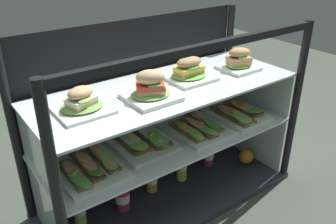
{
  "coord_description": "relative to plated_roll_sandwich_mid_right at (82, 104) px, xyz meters",
  "views": [
    {
      "loc": [
        -0.88,
        -1.2,
        1.23
      ],
      "look_at": [
        0.0,
        0.0,
        0.5
      ],
      "focal_mm": 38.25,
      "sensor_mm": 36.0,
      "label": 1
    }
  ],
  "objects": [
    {
      "name": "ground_plane",
      "position": [
        0.41,
        0.0,
        -0.66
      ],
      "size": [
        6.0,
        6.0,
        0.02
      ],
      "primitive_type": "cube",
      "color": "#40483D",
      "rests_on": "ground"
    },
    {
      "name": "case_base_deck",
      "position": [
        0.41,
        0.0,
        -0.64
      ],
      "size": [
        1.29,
        0.53,
        0.03
      ],
      "primitive_type": "cube",
      "color": "#2F2D3B",
      "rests_on": "ground"
    },
    {
      "name": "case_frame",
      "position": [
        0.41,
        0.13,
        -0.17
      ],
      "size": [
        1.29,
        0.53,
        0.88
      ],
      "color": "black",
      "rests_on": "ground"
    },
    {
      "name": "riser_lower_tier",
      "position": [
        0.41,
        0.0,
        -0.46
      ],
      "size": [
        1.22,
        0.46,
        0.33
      ],
      "color": "silver",
      "rests_on": "case_base_deck"
    },
    {
      "name": "shelf_lower_glass",
      "position": [
        0.41,
        0.0,
        -0.29
      ],
      "size": [
        1.24,
        0.48,
        0.01
      ],
      "primitive_type": "cube",
      "color": "silver",
      "rests_on": "riser_lower_tier"
    },
    {
      "name": "riser_upper_tier",
      "position": [
        0.41,
        0.0,
        -0.16
      ],
      "size": [
        1.22,
        0.46,
        0.24
      ],
      "color": "silver",
      "rests_on": "shelf_lower_glass"
    },
    {
      "name": "shelf_upper_glass",
      "position": [
        0.41,
        0.0,
        -0.04
      ],
      "size": [
        1.24,
        0.48,
        0.01
      ],
      "primitive_type": "cube",
      "color": "silver",
      "rests_on": "riser_upper_tier"
    },
    {
      "name": "plated_roll_sandwich_mid_right",
      "position": [
        0.0,
        0.0,
        0.0
      ],
      "size": [
        0.21,
        0.21,
        0.1
      ],
      "color": "white",
      "rests_on": "shelf_upper_glass"
    },
    {
      "name": "plated_roll_sandwich_far_right",
      "position": [
        0.28,
        -0.06,
        0.01
      ],
      "size": [
        0.2,
        0.2,
        0.13
      ],
      "color": "white",
      "rests_on": "shelf_upper_glass"
    },
    {
      "name": "plated_roll_sandwich_left_of_center",
      "position": [
        0.55,
        0.02,
        0.01
      ],
      "size": [
        0.21,
        0.21,
        0.11
      ],
      "color": "white",
      "rests_on": "shelf_upper_glass"
    },
    {
      "name": "plated_roll_sandwich_far_left",
      "position": [
        0.84,
        -0.02,
        0.01
      ],
      "size": [
        0.17,
        0.17,
        0.11
      ],
      "color": "white",
      "rests_on": "shelf_upper_glass"
    },
    {
      "name": "open_sandwich_tray_near_left_corner",
      "position": [
        -0.01,
        -0.03,
        -0.27
      ],
      "size": [
        0.25,
        0.34,
        0.06
      ],
      "color": "white",
      "rests_on": "shelf_lower_glass"
    },
    {
      "name": "open_sandwich_tray_center",
      "position": [
        0.27,
        0.02,
        -0.26
      ],
      "size": [
        0.25,
        0.34,
        0.06
      ],
      "color": "white",
      "rests_on": "shelf_lower_glass"
    },
    {
      "name": "open_sandwich_tray_near_right_corner",
      "position": [
        0.55,
        -0.04,
        -0.27
      ],
      "size": [
        0.25,
        0.34,
        0.06
      ],
      "color": "white",
      "rests_on": "shelf_lower_glass"
    },
    {
      "name": "open_sandwich_tray_far_left",
      "position": [
        0.83,
        -0.04,
        -0.26
      ],
      "size": [
        0.25,
        0.35,
        0.06
      ],
      "color": "white",
      "rests_on": "shelf_lower_glass"
    },
    {
      "name": "juice_bottle_front_second",
      "position": [
        -0.05,
        0.06,
        -0.53
      ],
      "size": [
        0.06,
        0.06,
        0.23
      ],
      "color": "#B5DA52",
      "rests_on": "case_base_deck"
    },
    {
      "name": "juice_bottle_front_right_end",
      "position": [
        0.16,
        0.03,
        -0.54
      ],
      "size": [
        0.07,
        0.07,
        0.2
      ],
      "color": "#9B2B4C",
      "rests_on": "case_base_deck"
    },
    {
      "name": "juice_bottle_back_right",
      "position": [
        0.35,
        0.06,
        -0.53
      ],
      "size": [
        0.06,
        0.06,
        0.23
      ],
      "color": "gold",
      "rests_on": "case_base_deck"
    },
    {
      "name": "juice_bottle_tucked_behind",
      "position": [
        0.54,
        0.05,
        -0.52
      ],
      "size": [
        0.06,
        0.06,
        0.24
      ],
      "color": "#AFD642",
      "rests_on": "case_base_deck"
    },
    {
      "name": "juice_bottle_back_left",
      "position": [
        0.75,
        0.07,
        -0.52
      ],
      "size": [
        0.06,
        0.06,
        0.24
      ],
      "color": "#A02C49",
      "rests_on": "case_base_deck"
    },
    {
      "name": "orange_fruit_beside_bottles",
      "position": [
        0.94,
        -0.05,
        -0.58
      ],
      "size": [
        0.08,
        0.08,
        0.08
      ],
      "primitive_type": "sphere",
      "color": "orange",
      "rests_on": "case_base_deck"
    }
  ]
}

